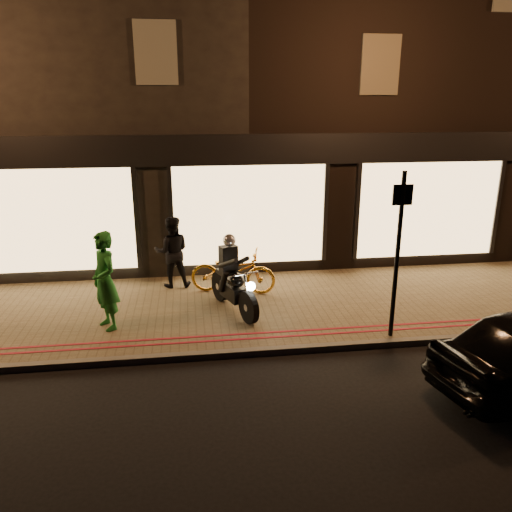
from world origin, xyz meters
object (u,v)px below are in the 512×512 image
at_px(sign_post, 398,247).
at_px(bicycle_gold, 233,271).
at_px(motorcycle, 233,282).
at_px(person_green, 105,281).

bearing_deg(sign_post, bicycle_gold, 136.63).
xyz_separation_m(motorcycle, bicycle_gold, (0.09, 0.99, -0.12)).
bearing_deg(person_green, sign_post, 46.36).
height_order(motorcycle, sign_post, sign_post).
distance_m(sign_post, person_green, 5.32).
height_order(bicycle_gold, person_green, person_green).
xyz_separation_m(sign_post, bicycle_gold, (-2.67, 2.52, -1.18)).
bearing_deg(sign_post, person_green, 168.59).
bearing_deg(bicycle_gold, sign_post, -118.35).
distance_m(motorcycle, person_green, 2.47).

